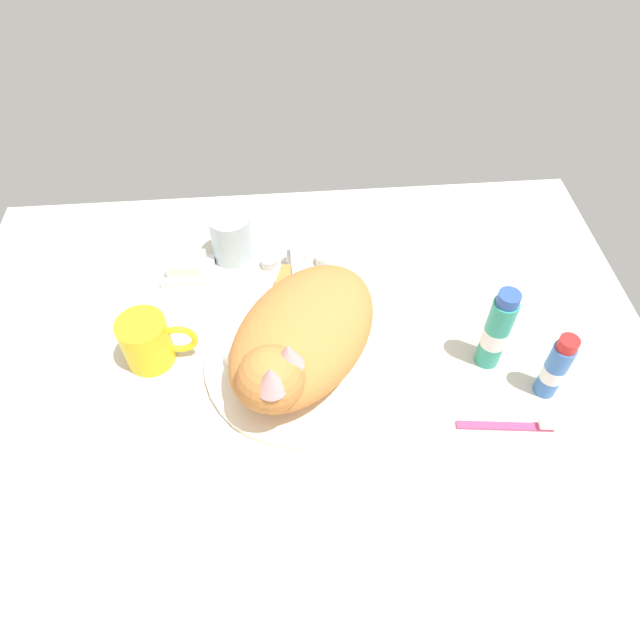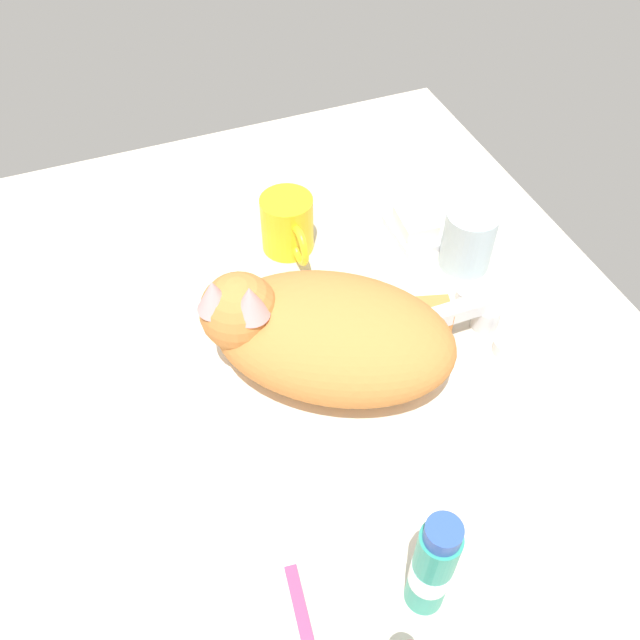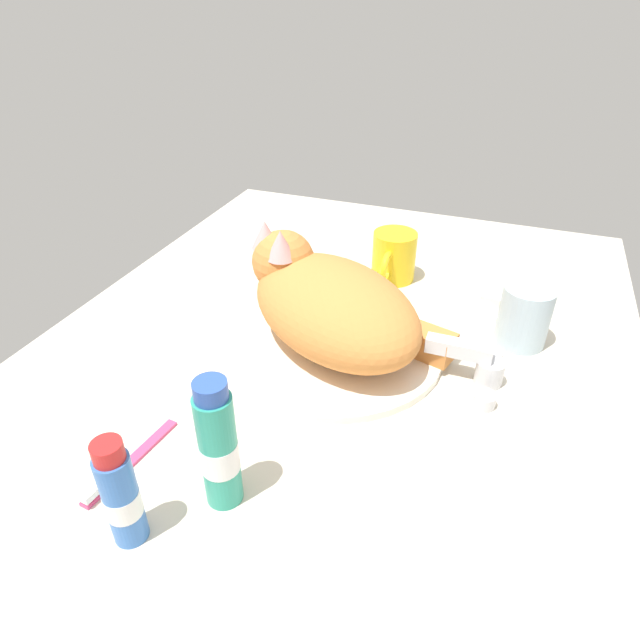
{
  "view_description": "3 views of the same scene",
  "coord_description": "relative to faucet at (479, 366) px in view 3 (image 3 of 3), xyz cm",
  "views": [
    {
      "loc": [
        -1.9,
        -51.83,
        72.37
      ],
      "look_at": [
        2.67,
        3.4,
        5.58
      ],
      "focal_mm": 32.54,
      "sensor_mm": 36.0,
      "label": 1
    },
    {
      "loc": [
        45.41,
        -19.43,
        65.62
      ],
      "look_at": [
        -2.69,
        -0.61,
        6.99
      ],
      "focal_mm": 37.86,
      "sensor_mm": 36.0,
      "label": 2
    },
    {
      "loc": [
        58.83,
        19.85,
        45.13
      ],
      "look_at": [
        2.63,
        -1.1,
        6.24
      ],
      "focal_mm": 30.59,
      "sensor_mm": 36.0,
      "label": 3
    }
  ],
  "objects": [
    {
      "name": "ground_plane",
      "position": [
        0.0,
        -19.68,
        -3.83
      ],
      "size": [
        110.0,
        82.5,
        3.0
      ],
      "primitive_type": "cube",
      "color": "beige"
    },
    {
      "name": "sink_basin",
      "position": [
        0.0,
        -19.68,
        -1.78
      ],
      "size": [
        30.33,
        30.33,
        1.11
      ],
      "primitive_type": "cylinder",
      "color": "white",
      "rests_on": "ground_plane"
    },
    {
      "name": "faucet",
      "position": [
        0.0,
        0.0,
        0.0
      ],
      "size": [
        12.26,
        10.21,
        5.38
      ],
      "color": "silver",
      "rests_on": "ground_plane"
    },
    {
      "name": "cat",
      "position": [
        -0.81,
        -20.82,
        4.79
      ],
      "size": [
        30.32,
        33.1,
        14.6
      ],
      "color": "#D17F3D",
      "rests_on": "sink_basin"
    },
    {
      "name": "coffee_mug",
      "position": [
        -23.01,
        -17.13,
        1.84
      ],
      "size": [
        11.36,
        7.32,
        8.35
      ],
      "color": "yellow",
      "rests_on": "ground_plane"
    },
    {
      "name": "rinse_cup",
      "position": [
        -11.0,
        4.52,
        2.07
      ],
      "size": [
        7.03,
        7.03,
        8.81
      ],
      "color": "silver",
      "rests_on": "ground_plane"
    },
    {
      "name": "soap_dish",
      "position": [
        -18.84,
        0.78,
        -1.73
      ],
      "size": [
        9.0,
        6.4,
        1.2
      ],
      "primitive_type": "cube",
      "color": "white",
      "rests_on": "ground_plane"
    },
    {
      "name": "soap_bar",
      "position": [
        -18.84,
        0.78,
        0.03
      ],
      "size": [
        6.58,
        5.3,
        2.32
      ],
      "primitive_type": "cube",
      "rotation": [
        0.0,
        0.0,
        -0.08
      ],
      "color": "white",
      "rests_on": "soap_dish"
    },
    {
      "name": "toothpaste_bottle",
      "position": [
        27.83,
        -21.65,
        4.63
      ],
      "size": [
        3.78,
        3.78,
        14.89
      ],
      "color": "teal",
      "rests_on": "ground_plane"
    },
    {
      "name": "mouthwash_bottle",
      "position": [
        34.86,
        -27.74,
        3.23
      ],
      "size": [
        3.29,
        3.29,
        12.01
      ],
      "color": "#3870C6",
      "rests_on": "ground_plane"
    },
    {
      "name": "toothbrush",
      "position": [
        28.25,
        -33.44,
        -1.8
      ],
      "size": [
        13.6,
        2.88,
        1.6
      ],
      "color": "#D83F72",
      "rests_on": "ground_plane"
    }
  ]
}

